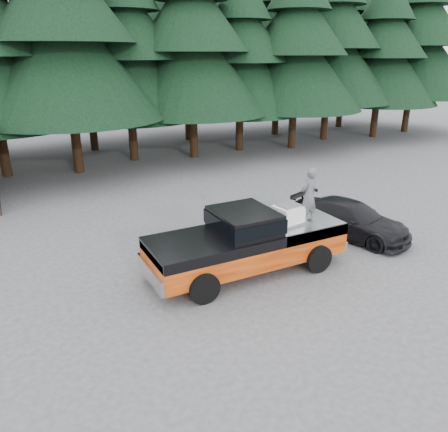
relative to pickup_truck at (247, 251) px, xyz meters
name	(u,v)px	position (x,y,z in m)	size (l,w,h in m)	color
ground	(216,288)	(-1.25, -0.47, -0.67)	(120.00, 120.00, 0.00)	#454547
pickup_truck	(247,251)	(0.00, 0.00, 0.00)	(6.00, 2.04, 1.33)	orange
truck_cab	(244,221)	(-0.10, 0.00, 0.96)	(1.66, 1.90, 0.59)	black
air_compressor	(288,215)	(1.30, -0.17, 0.94)	(0.79, 0.66, 0.54)	white
man_on_bed	(309,195)	(1.89, -0.33, 1.50)	(0.61, 0.40, 1.68)	#505357
parked_car	(350,219)	(4.60, 0.64, -0.05)	(1.72, 4.23, 1.23)	black
treeline	(81,20)	(-0.83, 16.72, 7.06)	(60.15, 16.05, 17.50)	black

